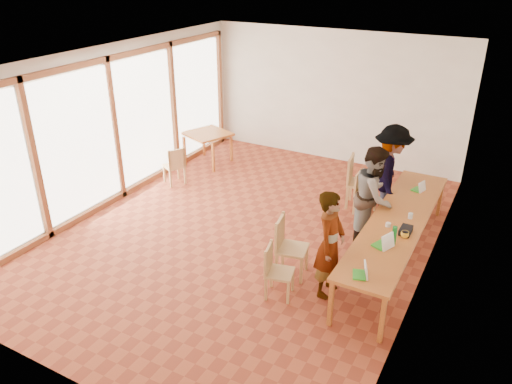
{
  "coord_description": "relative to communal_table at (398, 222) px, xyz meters",
  "views": [
    {
      "loc": [
        3.81,
        -6.73,
        4.46
      ],
      "look_at": [
        0.44,
        -0.56,
        1.1
      ],
      "focal_mm": 35.0,
      "sensor_mm": 36.0,
      "label": 1
    }
  ],
  "objects": [
    {
      "name": "person_mid",
      "position": [
        -0.51,
        0.39,
        0.16
      ],
      "size": [
        0.71,
        0.88,
        1.72
      ],
      "primitive_type": "imported",
      "rotation": [
        0.0,
        0.0,
        1.64
      ],
      "color": "gray",
      "rests_on": "ground"
    },
    {
      "name": "pink_phone",
      "position": [
        0.1,
        1.21,
        0.05
      ],
      "size": [
        0.05,
        0.1,
        0.01
      ],
      "primitive_type": "cube",
      "color": "#D8477C",
      "rests_on": "communal_table"
    },
    {
      "name": "chair_spare",
      "position": [
        -4.84,
        0.72,
        -0.2
      ],
      "size": [
        0.52,
        0.52,
        0.44
      ],
      "rotation": [
        0.0,
        0.0,
        2.64
      ],
      "color": "tan",
      "rests_on": "ground"
    },
    {
      "name": "ceiling",
      "position": [
        -2.5,
        -0.27,
        2.32
      ],
      "size": [
        6.0,
        8.0,
        0.04
      ],
      "primitive_type": "cube",
      "color": "white",
      "rests_on": "wall_back"
    },
    {
      "name": "chair_far",
      "position": [
        -1.21,
        1.58,
        -0.09
      ],
      "size": [
        0.54,
        0.54,
        0.54
      ],
      "rotation": [
        0.0,
        0.0,
        0.15
      ],
      "color": "tan",
      "rests_on": "ground"
    },
    {
      "name": "communal_table",
      "position": [
        0.0,
        0.0,
        0.0
      ],
      "size": [
        0.8,
        4.0,
        0.75
      ],
      "color": "#C9722C",
      "rests_on": "ground"
    },
    {
      "name": "yellow_mug",
      "position": [
        0.21,
        -0.5,
        0.09
      ],
      "size": [
        0.14,
        0.14,
        0.09
      ],
      "primitive_type": "imported",
      "rotation": [
        0.0,
        0.0,
        -0.23
      ],
      "color": "yellow",
      "rests_on": "communal_table"
    },
    {
      "name": "side_table",
      "position": [
        -4.9,
        2.05,
        -0.03
      ],
      "size": [
        0.9,
        0.9,
        0.75
      ],
      "rotation": [
        0.0,
        0.0,
        -0.38
      ],
      "color": "#C9722C",
      "rests_on": "ground"
    },
    {
      "name": "wall_back",
      "position": [
        -2.5,
        3.73,
        0.8
      ],
      "size": [
        6.0,
        0.1,
        3.0
      ],
      "primitive_type": "cube",
      "color": "white",
      "rests_on": "ground"
    },
    {
      "name": "person_near",
      "position": [
        -0.64,
        -1.28,
        0.1
      ],
      "size": [
        0.39,
        0.59,
        1.61
      ],
      "primitive_type": "imported",
      "rotation": [
        0.0,
        0.0,
        1.58
      ],
      "color": "gray",
      "rests_on": "ground"
    },
    {
      "name": "black_pouch",
      "position": [
        0.2,
        -0.37,
        0.09
      ],
      "size": [
        0.16,
        0.26,
        0.09
      ],
      "primitive_type": "cube",
      "color": "black",
      "rests_on": "communal_table"
    },
    {
      "name": "condiment_cup",
      "position": [
        -0.08,
        -0.29,
        0.08
      ],
      "size": [
        0.08,
        0.08,
        0.06
      ],
      "primitive_type": "cylinder",
      "color": "white",
      "rests_on": "communal_table"
    },
    {
      "name": "chair_mid",
      "position": [
        -1.37,
        -1.15,
        -0.12
      ],
      "size": [
        0.52,
        0.52,
        0.51
      ],
      "rotation": [
        0.0,
        0.0,
        0.2
      ],
      "color": "tan",
      "rests_on": "ground"
    },
    {
      "name": "laptop_mid",
      "position": [
        0.03,
        -0.89,
        0.11
      ],
      "size": [
        0.3,
        0.32,
        0.22
      ],
      "rotation": [
        0.0,
        0.0,
        -0.39
      ],
      "color": "green",
      "rests_on": "communal_table"
    },
    {
      "name": "clear_glass",
      "position": [
        0.15,
        0.12,
        0.09
      ],
      "size": [
        0.07,
        0.07,
        0.09
      ],
      "primitive_type": "cylinder",
      "color": "silver",
      "rests_on": "communal_table"
    },
    {
      "name": "wall_right",
      "position": [
        0.5,
        -0.27,
        0.8
      ],
      "size": [
        0.1,
        8.0,
        3.0
      ],
      "primitive_type": "cube",
      "color": "white",
      "rests_on": "ground"
    },
    {
      "name": "chair_near",
      "position": [
        -1.29,
        -1.71,
        -0.21
      ],
      "size": [
        0.45,
        0.45,
        0.43
      ],
      "rotation": [
        0.0,
        0.0,
        0.23
      ],
      "color": "tan",
      "rests_on": "ground"
    },
    {
      "name": "laptop_far",
      "position": [
        0.06,
        1.22,
        0.1
      ],
      "size": [
        0.24,
        0.25,
        0.18
      ],
      "rotation": [
        0.0,
        0.0,
        -0.31
      ],
      "color": "green",
      "rests_on": "communal_table"
    },
    {
      "name": "green_bottle",
      "position": [
        0.12,
        -0.76,
        0.19
      ],
      "size": [
        0.07,
        0.07,
        0.28
      ],
      "primitive_type": "cylinder",
      "color": "#116623",
      "rests_on": "communal_table"
    },
    {
      "name": "laptop_near",
      "position": [
        -0.03,
        -1.72,
        0.1
      ],
      "size": [
        0.25,
        0.27,
        0.19
      ],
      "rotation": [
        0.0,
        0.0,
        0.33
      ],
      "color": "green",
      "rests_on": "communal_table"
    },
    {
      "name": "wall_front",
      "position": [
        -2.5,
        -4.27,
        0.8
      ],
      "size": [
        6.0,
        0.1,
        3.0
      ],
      "primitive_type": "cube",
      "color": "white",
      "rests_on": "ground"
    },
    {
      "name": "window_wall",
      "position": [
        -5.46,
        -0.27,
        0.8
      ],
      "size": [
        0.1,
        8.0,
        3.0
      ],
      "primitive_type": "cube",
      "color": "white",
      "rests_on": "ground"
    },
    {
      "name": "chair_empty",
      "position": [
        -1.0,
        1.37,
        -0.21
      ],
      "size": [
        0.39,
        0.39,
        0.43
      ],
      "rotation": [
        0.0,
        0.0,
        0.05
      ],
      "color": "tan",
      "rests_on": "ground"
    },
    {
      "name": "ground",
      "position": [
        -2.5,
        -0.27,
        -0.7
      ],
      "size": [
        8.0,
        8.0,
        0.0
      ],
      "primitive_type": "plane",
      "color": "#974024",
      "rests_on": "ground"
    },
    {
      "name": "person_far",
      "position": [
        -0.5,
        1.36,
        0.2
      ],
      "size": [
        0.94,
        1.3,
        1.8
      ],
      "primitive_type": "imported",
      "rotation": [
        0.0,
        0.0,
        1.82
      ],
      "color": "gray",
      "rests_on": "ground"
    }
  ]
}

